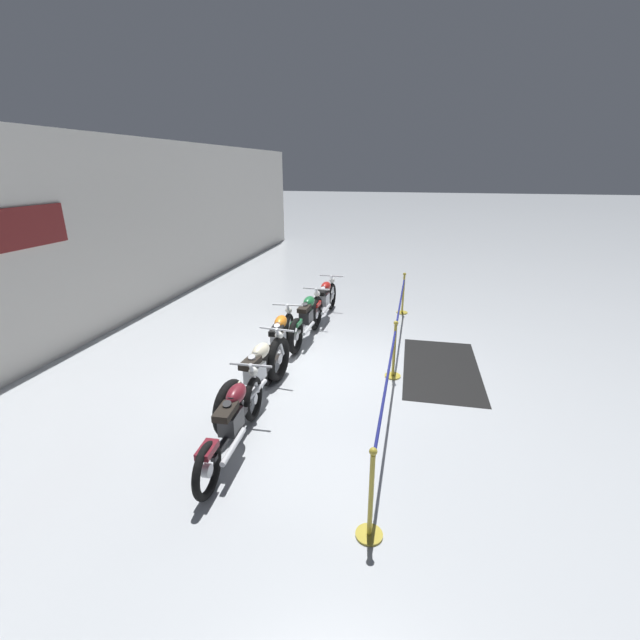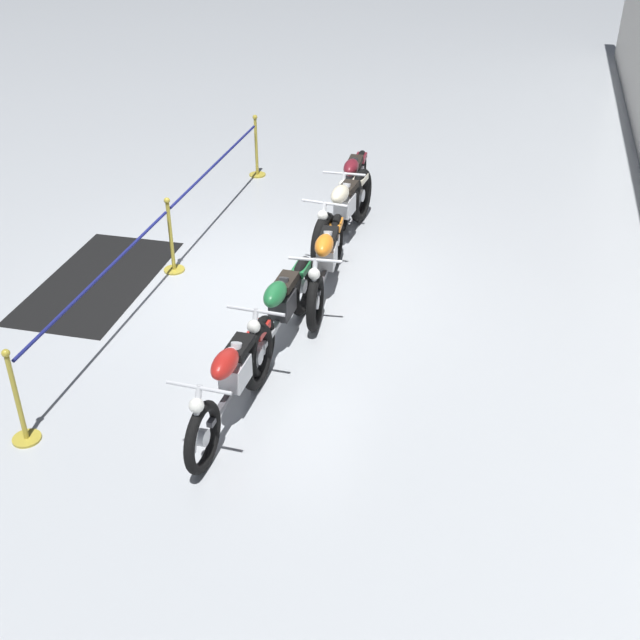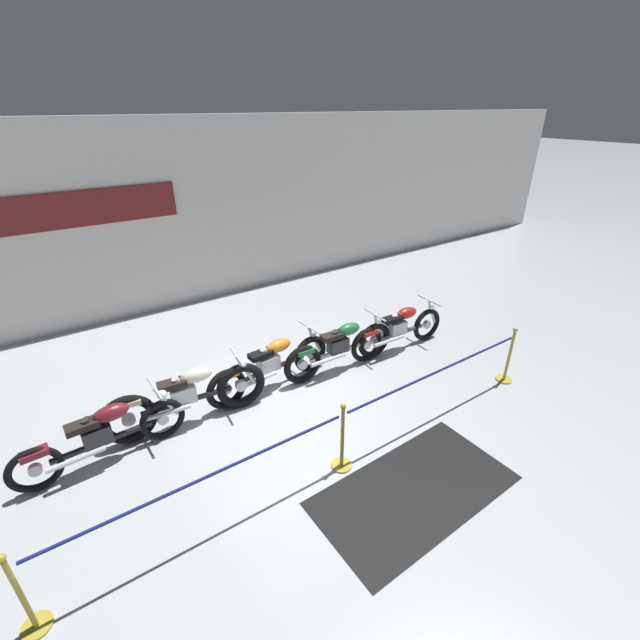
{
  "view_description": "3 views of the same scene",
  "coord_description": "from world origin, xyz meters",
  "px_view_note": "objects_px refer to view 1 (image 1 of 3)",
  "views": [
    {
      "loc": [
        -6.97,
        -1.66,
        3.51
      ],
      "look_at": [
        1.11,
        0.19,
        0.54
      ],
      "focal_mm": 24.0,
      "sensor_mm": 36.0,
      "label": 1
    },
    {
      "loc": [
        8.71,
        2.87,
        5.09
      ],
      "look_at": [
        1.35,
        0.98,
        0.41
      ],
      "focal_mm": 45.0,
      "sensor_mm": 36.0,
      "label": 2
    },
    {
      "loc": [
        -2.68,
        -4.78,
        4.41
      ],
      "look_at": [
        1.14,
        0.85,
        0.95
      ],
      "focal_mm": 24.0,
      "sensor_mm": 36.0,
      "label": 3
    }
  ],
  "objects_px": {
    "motorcycle_orange_2": "(279,341)",
    "floor_banner": "(441,368)",
    "motorcycle_maroon_0": "(233,420)",
    "motorcycle_red_4": "(324,300)",
    "motorcycle_green_3": "(307,318)",
    "stanchion_mid_right": "(403,300)",
    "stanchion_mid_left": "(394,358)",
    "stanchion_far_left": "(390,372)",
    "motorcycle_cream_1": "(257,376)"
  },
  "relations": [
    {
      "from": "motorcycle_maroon_0",
      "to": "motorcycle_orange_2",
      "type": "bearing_deg",
      "value": 5.4
    },
    {
      "from": "motorcycle_cream_1",
      "to": "motorcycle_red_4",
      "type": "distance_m",
      "value": 4.15
    },
    {
      "from": "motorcycle_orange_2",
      "to": "stanchion_mid_left",
      "type": "bearing_deg",
      "value": -92.55
    },
    {
      "from": "stanchion_mid_right",
      "to": "motorcycle_cream_1",
      "type": "bearing_deg",
      "value": 158.07
    },
    {
      "from": "motorcycle_cream_1",
      "to": "stanchion_far_left",
      "type": "xyz_separation_m",
      "value": [
        0.14,
        -2.01,
        0.22
      ]
    },
    {
      "from": "motorcycle_orange_2",
      "to": "stanchion_mid_right",
      "type": "height_order",
      "value": "stanchion_mid_right"
    },
    {
      "from": "motorcycle_orange_2",
      "to": "motorcycle_green_3",
      "type": "relative_size",
      "value": 1.04
    },
    {
      "from": "motorcycle_red_4",
      "to": "stanchion_far_left",
      "type": "bearing_deg",
      "value": -155.23
    },
    {
      "from": "stanchion_far_left",
      "to": "motorcycle_cream_1",
      "type": "bearing_deg",
      "value": 93.88
    },
    {
      "from": "motorcycle_orange_2",
      "to": "motorcycle_maroon_0",
      "type": "bearing_deg",
      "value": -174.6
    },
    {
      "from": "stanchion_mid_right",
      "to": "floor_banner",
      "type": "bearing_deg",
      "value": -164.49
    },
    {
      "from": "motorcycle_green_3",
      "to": "stanchion_mid_right",
      "type": "distance_m",
      "value": 2.93
    },
    {
      "from": "stanchion_far_left",
      "to": "stanchion_mid_right",
      "type": "distance_m",
      "value": 4.87
    },
    {
      "from": "motorcycle_orange_2",
      "to": "stanchion_mid_left",
      "type": "relative_size",
      "value": 2.27
    },
    {
      "from": "stanchion_mid_left",
      "to": "stanchion_mid_right",
      "type": "xyz_separation_m",
      "value": [
        3.61,
        0.0,
        0.0
      ]
    },
    {
      "from": "stanchion_mid_left",
      "to": "floor_banner",
      "type": "distance_m",
      "value": 1.06
    },
    {
      "from": "motorcycle_orange_2",
      "to": "stanchion_mid_left",
      "type": "xyz_separation_m",
      "value": [
        -0.09,
        -2.13,
        -0.1
      ]
    },
    {
      "from": "stanchion_mid_left",
      "to": "motorcycle_green_3",
      "type": "bearing_deg",
      "value": 53.94
    },
    {
      "from": "stanchion_mid_left",
      "to": "floor_banner",
      "type": "bearing_deg",
      "value": -58.38
    },
    {
      "from": "motorcycle_orange_2",
      "to": "stanchion_mid_right",
      "type": "bearing_deg",
      "value": -31.2
    },
    {
      "from": "motorcycle_cream_1",
      "to": "motorcycle_green_3",
      "type": "height_order",
      "value": "motorcycle_cream_1"
    },
    {
      "from": "motorcycle_green_3",
      "to": "stanchion_mid_left",
      "type": "distance_m",
      "value": 2.39
    },
    {
      "from": "motorcycle_red_4",
      "to": "motorcycle_green_3",
      "type": "bearing_deg",
      "value": 176.66
    },
    {
      "from": "motorcycle_maroon_0",
      "to": "stanchion_mid_left",
      "type": "bearing_deg",
      "value": -35.88
    },
    {
      "from": "motorcycle_red_4",
      "to": "floor_banner",
      "type": "relative_size",
      "value": 0.86
    },
    {
      "from": "motorcycle_orange_2",
      "to": "stanchion_far_left",
      "type": "xyz_separation_m",
      "value": [
        -1.34,
        -2.13,
        0.24
      ]
    },
    {
      "from": "motorcycle_maroon_0",
      "to": "floor_banner",
      "type": "relative_size",
      "value": 0.86
    },
    {
      "from": "motorcycle_maroon_0",
      "to": "stanchion_far_left",
      "type": "xyz_separation_m",
      "value": [
        1.35,
        -1.87,
        0.24
      ]
    },
    {
      "from": "motorcycle_maroon_0",
      "to": "motorcycle_cream_1",
      "type": "height_order",
      "value": "motorcycle_cream_1"
    },
    {
      "from": "stanchion_mid_right",
      "to": "motorcycle_red_4",
      "type": "bearing_deg",
      "value": 114.43
    },
    {
      "from": "floor_banner",
      "to": "motorcycle_orange_2",
      "type": "bearing_deg",
      "value": 97.05
    },
    {
      "from": "motorcycle_maroon_0",
      "to": "floor_banner",
      "type": "bearing_deg",
      "value": -41.2
    },
    {
      "from": "motorcycle_maroon_0",
      "to": "motorcycle_orange_2",
      "type": "height_order",
      "value": "motorcycle_orange_2"
    },
    {
      "from": "stanchion_far_left",
      "to": "stanchion_mid_right",
      "type": "relative_size",
      "value": 6.87
    },
    {
      "from": "motorcycle_orange_2",
      "to": "motorcycle_green_3",
      "type": "distance_m",
      "value": 1.33
    },
    {
      "from": "motorcycle_orange_2",
      "to": "floor_banner",
      "type": "xyz_separation_m",
      "value": [
        0.43,
        -2.98,
        -0.45
      ]
    },
    {
      "from": "motorcycle_green_3",
      "to": "motorcycle_cream_1",
      "type": "bearing_deg",
      "value": 178.4
    },
    {
      "from": "motorcycle_maroon_0",
      "to": "motorcycle_green_3",
      "type": "height_order",
      "value": "motorcycle_green_3"
    },
    {
      "from": "motorcycle_red_4",
      "to": "stanchion_mid_left",
      "type": "xyz_separation_m",
      "value": [
        -2.77,
        -1.85,
        -0.11
      ]
    },
    {
      "from": "stanchion_far_left",
      "to": "stanchion_mid_left",
      "type": "xyz_separation_m",
      "value": [
        1.25,
        0.0,
        -0.34
      ]
    },
    {
      "from": "stanchion_mid_left",
      "to": "motorcycle_orange_2",
      "type": "bearing_deg",
      "value": 87.45
    },
    {
      "from": "motorcycle_cream_1",
      "to": "stanchion_mid_right",
      "type": "relative_size",
      "value": 2.35
    },
    {
      "from": "motorcycle_maroon_0",
      "to": "motorcycle_red_4",
      "type": "distance_m",
      "value": 5.36
    },
    {
      "from": "motorcycle_red_4",
      "to": "floor_banner",
      "type": "height_order",
      "value": "motorcycle_red_4"
    },
    {
      "from": "motorcycle_maroon_0",
      "to": "motorcycle_red_4",
      "type": "height_order",
      "value": "motorcycle_red_4"
    },
    {
      "from": "motorcycle_cream_1",
      "to": "stanchion_far_left",
      "type": "distance_m",
      "value": 2.03
    },
    {
      "from": "motorcycle_orange_2",
      "to": "floor_banner",
      "type": "bearing_deg",
      "value": -81.76
    },
    {
      "from": "motorcycle_red_4",
      "to": "stanchion_mid_right",
      "type": "relative_size",
      "value": 2.13
    },
    {
      "from": "motorcycle_green_3",
      "to": "motorcycle_red_4",
      "type": "distance_m",
      "value": 1.36
    },
    {
      "from": "stanchion_mid_right",
      "to": "stanchion_far_left",
      "type": "bearing_deg",
      "value": 180.0
    }
  ]
}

